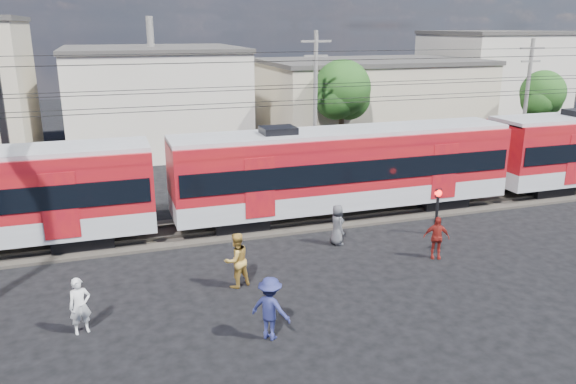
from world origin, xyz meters
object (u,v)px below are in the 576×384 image
object	(u,v)px
commuter_train	(348,167)
pedestrian_c	(270,308)
car_silver	(555,150)
crossing_signal	(438,203)
pedestrian_a	(80,306)

from	to	relation	value
commuter_train	pedestrian_c	xyz separation A→B (m)	(-6.61, -9.42, -1.45)
car_silver	crossing_signal	bearing A→B (deg)	134.30
car_silver	crossing_signal	world-z (taller)	crossing_signal
pedestrian_c	car_silver	size ratio (longest dim) A/B	0.44
commuter_train	pedestrian_c	bearing A→B (deg)	-125.06
crossing_signal	car_silver	bearing A→B (deg)	31.96
pedestrian_a	car_silver	bearing A→B (deg)	9.22
pedestrian_c	car_silver	bearing A→B (deg)	-103.13
commuter_train	crossing_signal	world-z (taller)	commuter_train
pedestrian_a	pedestrian_c	bearing A→B (deg)	-36.41
car_silver	commuter_train	bearing A→B (deg)	120.69
commuter_train	pedestrian_c	world-z (taller)	commuter_train
pedestrian_a	commuter_train	bearing A→B (deg)	17.02
pedestrian_c	crossing_signal	xyz separation A→B (m)	(9.25, 5.87, 0.48)
commuter_train	pedestrian_a	distance (m)	14.01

